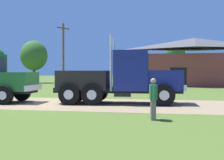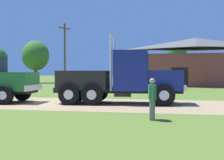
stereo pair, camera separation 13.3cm
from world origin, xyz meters
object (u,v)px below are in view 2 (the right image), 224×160
Objects in this scene: shed_building at (196,63)px; utility_pole_near at (65,53)px; truck_foreground_white at (121,79)px; visitor_walking_mid at (152,97)px.

utility_pole_near is (-16.26, -0.89, 1.38)m from shed_building.
truck_foreground_white is 22.60m from shed_building.
shed_building is at bearing 3.12° from utility_pole_near.
visitor_walking_mid is 0.12× the size of shed_building.
truck_foreground_white is at bearing 111.01° from visitor_walking_mid.
truck_foreground_white is at bearing -103.78° from shed_building.
shed_building is at bearing 76.22° from truck_foreground_white.
visitor_walking_mid is 0.20× the size of utility_pole_near.
visitor_walking_mid is 27.87m from shed_building.
utility_pole_near reaches higher than visitor_walking_mid.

